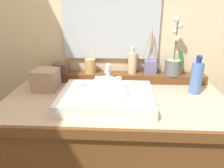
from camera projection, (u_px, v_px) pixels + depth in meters
name	position (u px, v px, depth m)	size (l,w,h in m)	color
vanity_cabinet	(115.00, 166.00, 1.26)	(1.13, 0.62, 0.89)	brown
back_ledge	(117.00, 77.00, 1.32)	(1.07, 0.10, 0.05)	brown
sink_basin	(107.00, 99.00, 1.03)	(0.44, 0.34, 0.27)	white
soap_bar	(85.00, 83.00, 1.12)	(0.07, 0.04, 0.02)	beige
potted_plant	(174.00, 62.00, 1.26)	(0.11, 0.11, 0.34)	slate
soap_dispenser	(132.00, 62.00, 1.29)	(0.05, 0.05, 0.16)	#D8B98A
tumbler_cup	(90.00, 66.00, 1.30)	(0.06, 0.06, 0.09)	tan
reed_diffuser	(150.00, 66.00, 1.30)	(0.09, 0.10, 0.26)	slate
trinket_box	(61.00, 68.00, 1.30)	(0.09, 0.07, 0.06)	brown
lotion_bottle	(196.00, 77.00, 1.13)	(0.06, 0.07, 0.21)	#527ABA
tissue_box	(46.00, 79.00, 1.19)	(0.13, 0.13, 0.12)	tan
mirror	(111.00, 9.00, 1.23)	(0.57, 0.02, 0.58)	silver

